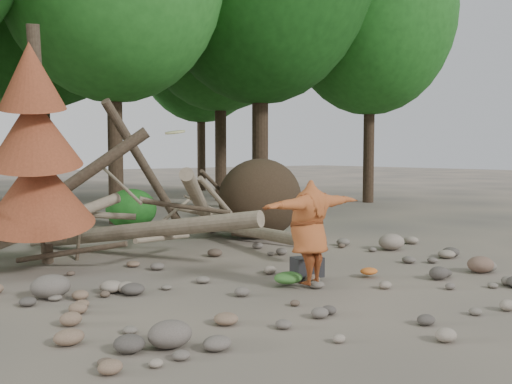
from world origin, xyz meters
TOP-DOWN VIEW (x-y plane):
  - ground at (0.00, 0.00)m, footprint 120.00×120.00m
  - deadfall_pile at (2.02, 4.24)m, footprint 8.55×5.24m
  - dead_conifer at (-3.12, 3.37)m, footprint 2.06×2.16m
  - bush_mid at (0.80, 7.80)m, footprint 1.40×1.40m
  - bush_right at (5.00, 7.00)m, footprint 2.00×2.00m
  - frisbee_thrower at (-0.15, -0.34)m, footprint 3.37×0.77m
  - backpack at (0.24, 0.11)m, footprint 0.56×0.44m
  - cloth_green at (-0.31, -0.04)m, footprint 0.49×0.41m
  - cloth_orange at (1.21, -0.40)m, footprint 0.33×0.27m
  - boulder_front_left at (-3.20, -1.35)m, footprint 0.50×0.45m
  - boulder_front_right at (3.07, -1.36)m, footprint 0.49×0.44m
  - boulder_mid_right at (3.73, 1.12)m, footprint 0.59×0.53m
  - boulder_mid_left at (-3.51, 1.59)m, footprint 0.58×0.52m

SIDE VIEW (x-z plane):
  - ground at x=0.00m, z-range 0.00..0.00m
  - cloth_orange at x=1.21m, z-range 0.00..0.12m
  - cloth_green at x=-0.31m, z-range 0.00..0.18m
  - boulder_front_right at x=3.07m, z-range 0.00..0.29m
  - boulder_front_left at x=-3.20m, z-range 0.00..0.30m
  - backpack at x=0.24m, z-range 0.00..0.33m
  - boulder_mid_left at x=-3.51m, z-range 0.00..0.35m
  - boulder_mid_right at x=3.73m, z-range 0.00..0.35m
  - bush_mid at x=0.80m, z-range 0.00..1.12m
  - bush_right at x=5.00m, z-range 0.00..1.60m
  - frisbee_thrower at x=-0.15m, z-range -0.28..2.08m
  - deadfall_pile at x=2.02m, z-range -0.70..2.60m
  - dead_conifer at x=-3.12m, z-range -0.06..4.29m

